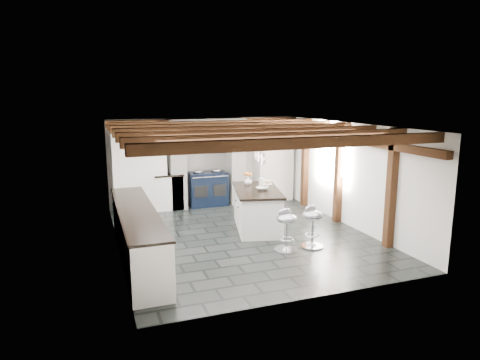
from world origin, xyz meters
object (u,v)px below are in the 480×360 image
object	(u,v)px
bar_stool_near	(312,222)
bar_stool_far	(286,225)
range_cooker	(207,188)
kitchen_island	(257,208)

from	to	relation	value
bar_stool_near	bar_stool_far	bearing A→B (deg)	167.64
range_cooker	bar_stool_near	distance (m)	3.93
kitchen_island	bar_stool_near	bearing A→B (deg)	-55.24
kitchen_island	bar_stool_far	distance (m)	1.48
kitchen_island	bar_stool_near	size ratio (longest dim) A/B	2.40
kitchen_island	bar_stool_far	world-z (taller)	kitchen_island
range_cooker	bar_stool_near	xyz separation A→B (m)	(1.03, -3.79, 0.04)
kitchen_island	range_cooker	bearing A→B (deg)	115.70
range_cooker	bar_stool_far	distance (m)	3.84
kitchen_island	bar_stool_near	world-z (taller)	kitchen_island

